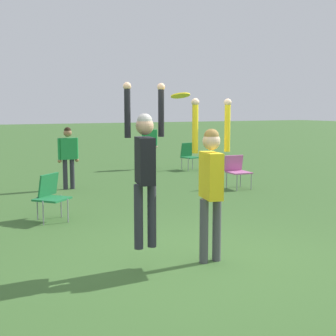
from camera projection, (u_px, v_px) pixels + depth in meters
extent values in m
plane|color=#3D662D|center=(192.00, 261.00, 6.54)|extent=(120.00, 120.00, 0.00)
cylinder|color=#2D2D38|center=(139.00, 217.00, 6.17)|extent=(0.12, 0.12, 0.87)
cylinder|color=#2D2D38|center=(152.00, 215.00, 6.26)|extent=(0.12, 0.12, 0.87)
cube|color=black|center=(145.00, 161.00, 6.12)|extent=(0.30, 0.47, 0.61)
sphere|color=tan|center=(145.00, 126.00, 6.06)|extent=(0.23, 0.23, 0.23)
sphere|color=#B7B2AD|center=(145.00, 121.00, 6.05)|extent=(0.20, 0.20, 0.20)
cylinder|color=black|center=(127.00, 112.00, 5.93)|extent=(0.08, 0.08, 0.65)
sphere|color=tan|center=(127.00, 86.00, 5.88)|extent=(0.10, 0.10, 0.10)
cylinder|color=black|center=(161.00, 112.00, 6.15)|extent=(0.08, 0.08, 0.65)
sphere|color=tan|center=(161.00, 87.00, 6.11)|extent=(0.10, 0.10, 0.10)
cylinder|color=#4C4C51|center=(204.00, 231.00, 6.42)|extent=(0.12, 0.12, 0.90)
cylinder|color=#4C4C51|center=(217.00, 229.00, 6.52)|extent=(0.12, 0.12, 0.90)
cube|color=yellow|center=(211.00, 176.00, 6.37)|extent=(0.31, 0.50, 0.64)
sphere|color=beige|center=(211.00, 141.00, 6.32)|extent=(0.24, 0.24, 0.24)
sphere|color=olive|center=(211.00, 136.00, 6.31)|extent=(0.21, 0.21, 0.21)
cylinder|color=yellow|center=(195.00, 128.00, 6.17)|extent=(0.08, 0.08, 0.67)
sphere|color=beige|center=(195.00, 102.00, 6.13)|extent=(0.10, 0.10, 0.10)
cylinder|color=yellow|center=(227.00, 127.00, 6.41)|extent=(0.08, 0.08, 0.67)
sphere|color=beige|center=(228.00, 102.00, 6.37)|extent=(0.10, 0.10, 0.10)
cylinder|color=yellow|center=(180.00, 96.00, 5.95)|extent=(0.25, 0.24, 0.07)
cylinder|color=gray|center=(43.00, 213.00, 8.54)|extent=(0.02, 0.02, 0.45)
cylinder|color=gray|center=(68.00, 211.00, 8.75)|extent=(0.02, 0.02, 0.45)
cylinder|color=gray|center=(37.00, 209.00, 8.94)|extent=(0.02, 0.02, 0.45)
cylinder|color=gray|center=(61.00, 206.00, 9.16)|extent=(0.02, 0.02, 0.45)
cube|color=#1E753D|center=(52.00, 199.00, 8.82)|extent=(0.76, 0.76, 0.04)
cube|color=#1E753D|center=(48.00, 185.00, 9.01)|extent=(0.49, 0.43, 0.43)
cylinder|color=gray|center=(188.00, 164.00, 15.91)|extent=(0.02, 0.02, 0.46)
cylinder|color=gray|center=(199.00, 164.00, 16.12)|extent=(0.02, 0.02, 0.46)
cylinder|color=gray|center=(182.00, 163.00, 16.30)|extent=(0.02, 0.02, 0.46)
cylinder|color=gray|center=(193.00, 162.00, 16.50)|extent=(0.02, 0.02, 0.46)
cube|color=#1E753D|center=(190.00, 157.00, 16.18)|extent=(0.62, 0.62, 0.04)
cube|color=#1E753D|center=(187.00, 149.00, 16.36)|extent=(0.53, 0.23, 0.48)
cylinder|color=gray|center=(237.00, 182.00, 12.11)|extent=(0.02, 0.02, 0.46)
cylinder|color=gray|center=(251.00, 181.00, 12.33)|extent=(0.02, 0.02, 0.46)
cylinder|color=gray|center=(227.00, 180.00, 12.51)|extent=(0.02, 0.02, 0.46)
cylinder|color=gray|center=(241.00, 179.00, 12.73)|extent=(0.02, 0.02, 0.46)
cube|color=#C666A3|center=(239.00, 173.00, 12.39)|extent=(0.61, 0.61, 0.04)
cube|color=#C666A3|center=(233.00, 163.00, 12.59)|extent=(0.55, 0.17, 0.42)
cylinder|color=black|center=(147.00, 157.00, 16.54)|extent=(0.12, 0.12, 0.81)
cylinder|color=black|center=(152.00, 157.00, 16.64)|extent=(0.12, 0.12, 0.81)
cube|color=green|center=(150.00, 138.00, 16.50)|extent=(0.51, 0.37, 0.57)
sphere|color=beige|center=(150.00, 126.00, 16.45)|extent=(0.22, 0.22, 0.22)
sphere|color=olive|center=(150.00, 124.00, 16.44)|extent=(0.19, 0.19, 0.19)
cylinder|color=green|center=(143.00, 138.00, 16.38)|extent=(0.08, 0.08, 0.61)
sphere|color=beige|center=(143.00, 147.00, 16.42)|extent=(0.10, 0.10, 0.10)
cylinder|color=green|center=(156.00, 138.00, 16.63)|extent=(0.08, 0.08, 0.61)
sphere|color=beige|center=(156.00, 147.00, 16.66)|extent=(0.10, 0.10, 0.10)
cylinder|color=#2D2D38|center=(65.00, 174.00, 12.32)|extent=(0.12, 0.12, 0.79)
cylinder|color=#2D2D38|center=(72.00, 174.00, 12.41)|extent=(0.12, 0.12, 0.79)
cube|color=green|center=(68.00, 149.00, 12.28)|extent=(0.43, 0.23, 0.56)
sphere|color=#9E704C|center=(68.00, 133.00, 12.23)|extent=(0.22, 0.22, 0.22)
sphere|color=black|center=(68.00, 131.00, 12.22)|extent=(0.18, 0.18, 0.18)
cylinder|color=green|center=(59.00, 150.00, 12.17)|extent=(0.08, 0.08, 0.60)
sphere|color=#9E704C|center=(60.00, 161.00, 12.21)|extent=(0.10, 0.10, 0.10)
cylinder|color=green|center=(77.00, 149.00, 12.39)|extent=(0.08, 0.08, 0.60)
sphere|color=#9E704C|center=(77.00, 160.00, 12.43)|extent=(0.10, 0.10, 0.10)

